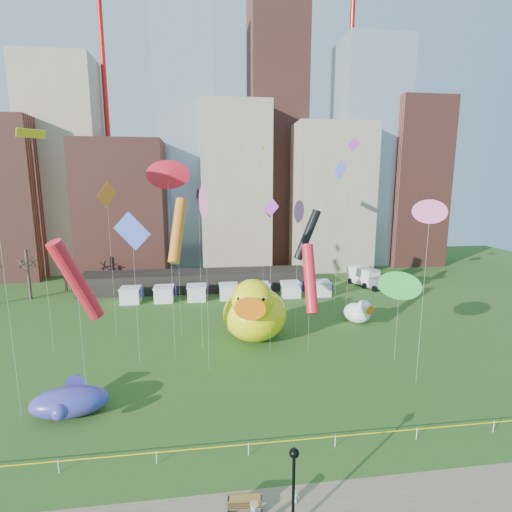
{
  "coord_description": "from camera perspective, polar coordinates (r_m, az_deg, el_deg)",
  "views": [
    {
      "loc": [
        -2.57,
        -22.73,
        17.81
      ],
      "look_at": [
        1.61,
        8.26,
        12.0
      ],
      "focal_mm": 27.0,
      "sensor_mm": 36.0,
      "label": 1
    }
  ],
  "objects": [
    {
      "name": "kite_6",
      "position": [
        44.61,
        -11.55,
        3.72
      ],
      "size": [
        2.49,
        4.51,
        16.38
      ],
      "color": "silver",
      "rests_on": "ground"
    },
    {
      "name": "big_duck",
      "position": [
        44.51,
        -0.24,
        -8.12
      ],
      "size": [
        9.16,
        10.91,
        7.8
      ],
      "rotation": [
        0.0,
        0.0,
        -0.23
      ],
      "color": "#FFF10D",
      "rests_on": "ground"
    },
    {
      "name": "pavilion",
      "position": [
        66.74,
        -8.7,
        -3.65
      ],
      "size": [
        38.0,
        6.0,
        3.2
      ],
      "primitive_type": "cube",
      "color": "black",
      "rests_on": "ground"
    },
    {
      "name": "bare_trees",
      "position": [
        70.39,
        -30.61,
        -2.27
      ],
      "size": [
        8.44,
        6.44,
        8.5
      ],
      "color": "#382B21",
      "rests_on": "ground"
    },
    {
      "name": "whale_inflatable",
      "position": [
        35.39,
        -25.82,
        -18.62
      ],
      "size": [
        6.17,
        7.57,
        2.58
      ],
      "rotation": [
        0.0,
        0.0,
        0.12
      ],
      "color": "#4E3188",
      "rests_on": "ground"
    },
    {
      "name": "kite_12",
      "position": [
        56.2,
        1.12,
        15.86
      ],
      "size": [
        0.89,
        3.07,
        23.7
      ],
      "color": "silver",
      "rests_on": "ground"
    },
    {
      "name": "box_truck",
      "position": [
        71.35,
        15.92,
        -3.0
      ],
      "size": [
        5.03,
        7.88,
        3.15
      ],
      "rotation": [
        0.0,
        0.0,
        0.35
      ],
      "color": "white",
      "rests_on": "ground"
    },
    {
      "name": "kite_0",
      "position": [
        33.9,
        -25.05,
        -3.38
      ],
      "size": [
        3.77,
        3.88,
        13.81
      ],
      "color": "silver",
      "rests_on": "ground"
    },
    {
      "name": "crane_right",
      "position": [
        97.4,
        14.46,
        27.6
      ],
      "size": [
        23.0,
        1.0,
        76.0
      ],
      "color": "red",
      "rests_on": "ground"
    },
    {
      "name": "toddler",
      "position": [
        25.75,
        5.82,
        -31.86
      ],
      "size": [
        0.32,
        0.23,
        0.9
      ],
      "primitive_type": "imported",
      "rotation": [
        0.0,
        0.0,
        -0.01
      ],
      "color": "white",
      "rests_on": "footpath"
    },
    {
      "name": "kite_15",
      "position": [
        51.43,
        14.2,
        14.15
      ],
      "size": [
        1.6,
        0.53,
        23.58
      ],
      "color": "silver",
      "rests_on": "ground"
    },
    {
      "name": "small_duck",
      "position": [
        52.31,
        14.93,
        -7.98
      ],
      "size": [
        4.33,
        4.76,
        3.32
      ],
      "rotation": [
        0.0,
        0.0,
        0.4
      ],
      "color": "white",
      "rests_on": "ground"
    },
    {
      "name": "crane_left",
      "position": [
        93.33,
        -21.34,
        28.03
      ],
      "size": [
        23.0,
        1.0,
        76.0
      ],
      "color": "red",
      "rests_on": "ground"
    },
    {
      "name": "kite_8",
      "position": [
        40.41,
        7.99,
        -3.33
      ],
      "size": [
        1.36,
        4.2,
        11.74
      ],
      "color": "silver",
      "rests_on": "ground"
    },
    {
      "name": "kite_11",
      "position": [
        40.31,
        20.49,
        -4.09
      ],
      "size": [
        2.38,
        2.09,
        9.52
      ],
      "color": "silver",
      "rests_on": "ground"
    },
    {
      "name": "kite_1",
      "position": [
        35.61,
        24.37,
        5.97
      ],
      "size": [
        1.37,
        1.8,
        16.6
      ],
      "color": "silver",
      "rests_on": "ground"
    },
    {
      "name": "ground",
      "position": [
        28.99,
        -1.1,
        -27.38
      ],
      "size": [
        160.0,
        160.0,
        0.0
      ],
      "primitive_type": "plane",
      "color": "#26571B",
      "rests_on": "ground"
    },
    {
      "name": "kite_5",
      "position": [
        50.33,
        12.31,
        11.8
      ],
      "size": [
        0.63,
        2.53,
        20.9
      ],
      "color": "silver",
      "rests_on": "ground"
    },
    {
      "name": "skyline",
      "position": [
        84.01,
        -4.51,
        12.98
      ],
      "size": [
        101.0,
        23.0,
        68.0
      ],
      "color": "brown",
      "rests_on": "ground"
    },
    {
      "name": "kite_17",
      "position": [
        35.25,
        -7.55,
        7.92
      ],
      "size": [
        0.9,
        2.9,
        17.71
      ],
      "color": "silver",
      "rests_on": "ground"
    },
    {
      "name": "kite_16",
      "position": [
        38.02,
        -12.95,
        11.65
      ],
      "size": [
        2.72,
        0.41,
        20.1
      ],
      "color": "silver",
      "rests_on": "ground"
    },
    {
      "name": "kite_14",
      "position": [
        46.76,
        -21.21,
        8.16
      ],
      "size": [
        1.54,
        2.59,
        18.21
      ],
      "color": "silver",
      "rests_on": "ground"
    },
    {
      "name": "kite_4",
      "position": [
        44.58,
        -30.31,
        15.1
      ],
      "size": [
        2.2,
        2.15,
        23.09
      ],
      "color": "silver",
      "rests_on": "ground"
    },
    {
      "name": "kite_9",
      "position": [
        43.86,
        6.23,
        6.58
      ],
      "size": [
        1.57,
        2.31,
        16.11
      ],
      "color": "silver",
      "rests_on": "ground"
    },
    {
      "name": "seahorse_purple",
      "position": [
        45.59,
        2.92,
        -8.68
      ],
      "size": [
        1.1,
        1.41,
        4.17
      ],
      "rotation": [
        0.0,
        0.0,
        0.02
      ],
      "color": "silver",
      "rests_on": "ground"
    },
    {
      "name": "vendor_tents",
      "position": [
        61.16,
        -4.05,
        -5.35
      ],
      "size": [
        33.24,
        2.8,
        2.4
      ],
      "color": "white",
      "rests_on": "ground"
    },
    {
      "name": "lamppost",
      "position": [
        22.72,
        5.59,
        -30.16
      ],
      "size": [
        0.51,
        0.51,
        4.93
      ],
      "color": "black",
      "rests_on": "footpath"
    },
    {
      "name": "kite_13",
      "position": [
        38.35,
        -17.88,
        3.37
      ],
      "size": [
        3.58,
        1.1,
        15.34
      ],
      "color": "silver",
      "rests_on": "ground"
    },
    {
      "name": "kite_2",
      "position": [
        56.05,
        7.61,
        3.12
      ],
      "size": [
        4.5,
        2.64,
        14.35
      ],
      "color": "silver",
      "rests_on": "ground"
    },
    {
      "name": "kite_7",
      "position": [
        39.22,
        2.23,
        6.46
      ],
      "size": [
        1.37,
        1.53,
        16.52
      ],
      "color": "silver",
      "rests_on": "ground"
    },
    {
      "name": "kite_10",
      "position": [
        40.85,
        -8.49,
        7.86
      ],
      "size": [
        0.55,
        2.06,
        17.55
      ],
      "color": "silver",
      "rests_on": "ground"
    },
    {
      "name": "caution_tape",
      "position": [
        28.58,
        -1.1,
        -26.3
      ],
      "size": [
        50.0,
        0.06,
        0.9
      ],
      "color": "white",
      "rests_on": "ground"
    },
    {
      "name": "seahorse_green",
      "position": [
        48.11,
        0.8,
        -5.57
      ],
      "size": [
        1.69,
        1.88,
        6.07
      ],
      "rotation": [
        0.0,
        0.0,
        -0.39
      ],
      "color": "silver",
      "rests_on": "ground"
    },
    {
      "name": "park_bench",
      "position": [
        25.2,
        -1.68,
        -32.78
      ],
      "size": [
        1.93,
        0.76,
        0.96
      ],
      "rotation": [
        0.0,
        0.0,
        -0.08
      ],
      "color": "brown",
      "rests_on": "footpath"
    }
  ]
}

